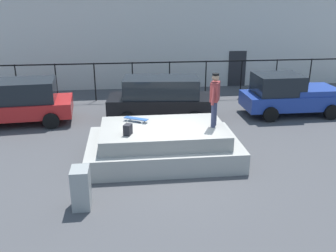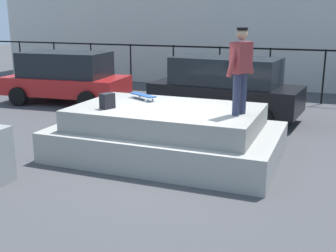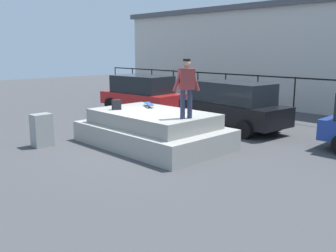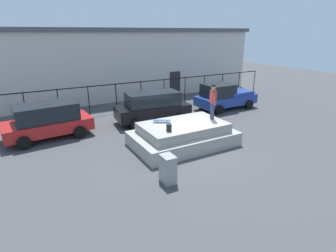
{
  "view_description": "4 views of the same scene",
  "coord_description": "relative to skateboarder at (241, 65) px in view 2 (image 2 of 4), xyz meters",
  "views": [
    {
      "loc": [
        -1.24,
        -10.55,
        5.06
      ],
      "look_at": [
        0.09,
        1.1,
        0.87
      ],
      "focal_mm": 39.89,
      "sensor_mm": 36.0,
      "label": 1
    },
    {
      "loc": [
        3.18,
        -7.84,
        3.0
      ],
      "look_at": [
        -0.39,
        1.15,
        0.48
      ],
      "focal_mm": 45.57,
      "sensor_mm": 36.0,
      "label": 2
    },
    {
      "loc": [
        8.68,
        -7.41,
        3.03
      ],
      "look_at": [
        -0.26,
        1.26,
        0.49
      ],
      "focal_mm": 40.09,
      "sensor_mm": 36.0,
      "label": 3
    },
    {
      "loc": [
        -6.69,
        -9.75,
        5.17
      ],
      "look_at": [
        -0.66,
        0.98,
        0.88
      ],
      "focal_mm": 29.07,
      "sensor_mm": 36.0,
      "label": 4
    }
  ],
  "objects": [
    {
      "name": "ground_plane",
      "position": [
        -1.45,
        -0.32,
        -2.07
      ],
      "size": [
        60.0,
        60.0,
        0.0
      ],
      "primitive_type": "plane",
      "color": "#424244"
    },
    {
      "name": "concrete_ledge",
      "position": [
        -1.59,
        0.12,
        -1.57
      ],
      "size": [
        4.78,
        2.95,
        1.1
      ],
      "color": "#9E9B93",
      "rests_on": "ground_plane"
    },
    {
      "name": "skateboarder",
      "position": [
        0.0,
        0.0,
        0.0
      ],
      "size": [
        0.42,
        0.8,
        1.68
      ],
      "color": "#2D334C",
      "rests_on": "concrete_ledge"
    },
    {
      "name": "skateboard",
      "position": [
        -2.42,
        0.7,
        -0.87
      ],
      "size": [
        0.81,
        0.58,
        0.12
      ],
      "color": "#264C8C",
      "rests_on": "concrete_ledge"
    },
    {
      "name": "backpack",
      "position": [
        -2.7,
        -0.47,
        -0.81
      ],
      "size": [
        0.29,
        0.33,
        0.32
      ],
      "primitive_type": "cube",
      "rotation": [
        0.0,
        0.0,
        1.19
      ],
      "color": "black",
      "rests_on": "concrete_ledge"
    },
    {
      "name": "car_red_hatchback_near",
      "position": [
        -7.07,
        4.33,
        -1.13
      ],
      "size": [
        4.33,
        2.48,
        1.77
      ],
      "color": "#B21E1E",
      "rests_on": "ground_plane"
    },
    {
      "name": "car_black_hatchback_mid",
      "position": [
        -1.28,
        3.98,
        -1.11
      ],
      "size": [
        4.5,
        2.3,
        1.82
      ],
      "color": "black",
      "rests_on": "ground_plane"
    },
    {
      "name": "fence_row",
      "position": [
        -1.45,
        7.38,
        -0.78
      ],
      "size": [
        24.06,
        0.06,
        1.89
      ],
      "color": "black",
      "rests_on": "ground_plane"
    },
    {
      "name": "warehouse_building",
      "position": [
        -1.45,
        13.14,
        0.66
      ],
      "size": [
        25.85,
        7.3,
        5.44
      ],
      "color": "beige",
      "rests_on": "ground_plane"
    }
  ]
}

